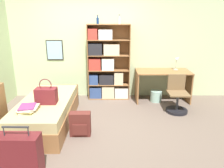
# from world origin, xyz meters

# --- Properties ---
(ground_plane) EXTENTS (14.00, 14.00, 0.00)m
(ground_plane) POSITION_xyz_m (0.00, 0.00, 0.00)
(ground_plane) COLOR #66564C
(wall_back) EXTENTS (10.00, 0.09, 2.60)m
(wall_back) POSITION_xyz_m (-0.00, 1.65, 1.30)
(wall_back) COLOR beige
(wall_back) RESTS_ON ground_plane
(bed) EXTENTS (0.91, 1.97, 0.50)m
(bed) POSITION_xyz_m (-0.79, 0.02, 0.25)
(bed) COLOR olive
(bed) RESTS_ON ground_plane
(handbag) EXTENTS (0.37, 0.22, 0.46)m
(handbag) POSITION_xyz_m (-0.71, -0.17, 0.65)
(handbag) COLOR maroon
(handbag) RESTS_ON bed
(book_stack_on_bed) EXTENTS (0.32, 0.38, 0.09)m
(book_stack_on_bed) POSITION_xyz_m (-0.92, -0.51, 0.55)
(book_stack_on_bed) COLOR beige
(book_stack_on_bed) RESTS_ON bed
(suitcase) EXTENTS (0.56, 0.25, 0.70)m
(suitcase) POSITION_xyz_m (-0.73, -1.42, 0.29)
(suitcase) COLOR #5B191E
(suitcase) RESTS_ON ground_plane
(bookcase) EXTENTS (1.02, 0.30, 1.84)m
(bookcase) POSITION_xyz_m (0.31, 1.44, 0.81)
(bookcase) COLOR olive
(bookcase) RESTS_ON ground_plane
(bottle_green) EXTENTS (0.06, 0.06, 0.20)m
(bottle_green) POSITION_xyz_m (0.13, 1.45, 1.91)
(bottle_green) COLOR navy
(bottle_green) RESTS_ON bookcase
(bottle_brown) EXTENTS (0.07, 0.07, 0.21)m
(bottle_brown) POSITION_xyz_m (0.63, 1.43, 1.92)
(bottle_brown) COLOR #B7BCC1
(bottle_brown) RESTS_ON bookcase
(desk) EXTENTS (1.29, 0.65, 0.75)m
(desk) POSITION_xyz_m (1.69, 1.27, 0.53)
(desk) COLOR olive
(desk) RESTS_ON ground_plane
(desk_lamp) EXTENTS (0.17, 0.12, 0.36)m
(desk_lamp) POSITION_xyz_m (2.05, 1.39, 0.98)
(desk_lamp) COLOR #ADA89E
(desk_lamp) RESTS_ON desk
(desk_chair) EXTENTS (0.46, 0.46, 0.80)m
(desk_chair) POSITION_xyz_m (1.88, 0.60, 0.25)
(desk_chair) COLOR black
(desk_chair) RESTS_ON ground_plane
(backpack) EXTENTS (0.36, 0.20, 0.42)m
(backpack) POSITION_xyz_m (-0.09, -0.42, 0.21)
(backpack) COLOR #56231E
(backpack) RESTS_ON ground_plane
(waste_bin) EXTENTS (0.28, 0.28, 0.27)m
(waste_bin) POSITION_xyz_m (1.54, 1.20, 0.13)
(waste_bin) COLOR #99C1B2
(waste_bin) RESTS_ON ground_plane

